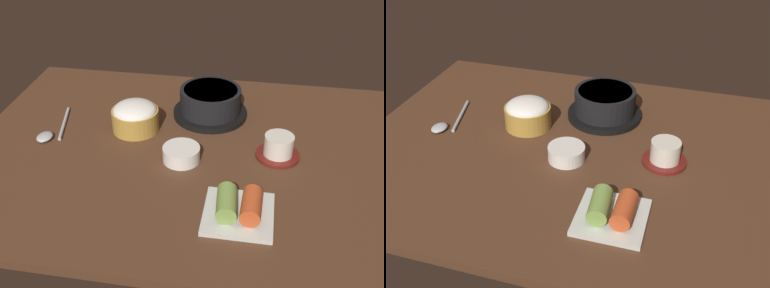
# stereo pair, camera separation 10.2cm
# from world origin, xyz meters

# --- Properties ---
(dining_table) EXTENTS (1.00, 0.76, 0.02)m
(dining_table) POSITION_xyz_m (0.00, 0.00, 0.01)
(dining_table) COLOR #4C2D1C
(dining_table) RESTS_ON ground
(stone_pot) EXTENTS (0.19, 0.19, 0.07)m
(stone_pot) POSITION_xyz_m (0.04, 0.17, 0.06)
(stone_pot) COLOR black
(stone_pot) RESTS_ON dining_table
(rice_bowl) EXTENTS (0.11, 0.11, 0.07)m
(rice_bowl) POSITION_xyz_m (-0.13, 0.07, 0.06)
(rice_bowl) COLOR #B78C38
(rice_bowl) RESTS_ON dining_table
(tea_cup_with_saucer) EXTENTS (0.10, 0.10, 0.05)m
(tea_cup_with_saucer) POSITION_xyz_m (0.21, 0.01, 0.04)
(tea_cup_with_saucer) COLOR maroon
(tea_cup_with_saucer) RESTS_ON dining_table
(banchan_cup_center) EXTENTS (0.08, 0.08, 0.03)m
(banchan_cup_center) POSITION_xyz_m (0.00, -0.04, 0.04)
(banchan_cup_center) COLOR white
(banchan_cup_center) RESTS_ON dining_table
(kimchi_plate) EXTENTS (0.13, 0.13, 0.05)m
(kimchi_plate) POSITION_xyz_m (0.14, -0.20, 0.04)
(kimchi_plate) COLOR silver
(kimchi_plate) RESTS_ON dining_table
(spoon) EXTENTS (0.06, 0.17, 0.01)m
(spoon) POSITION_xyz_m (-0.33, 0.01, 0.03)
(spoon) COLOR #B7B7BC
(spoon) RESTS_ON dining_table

